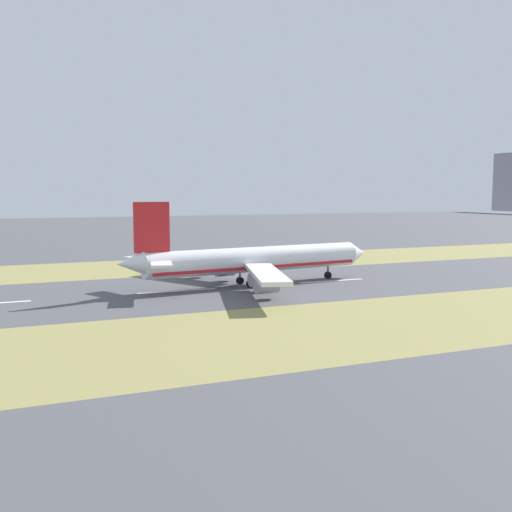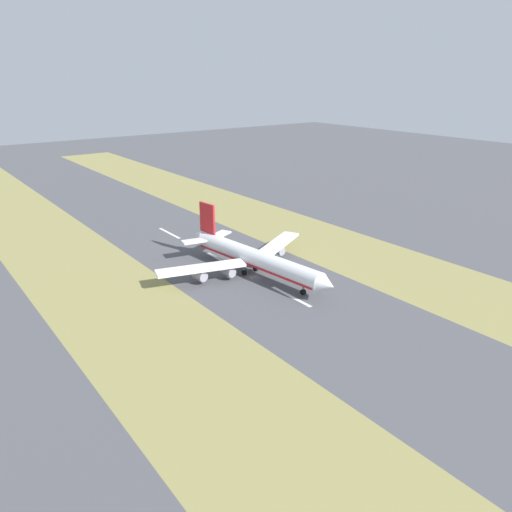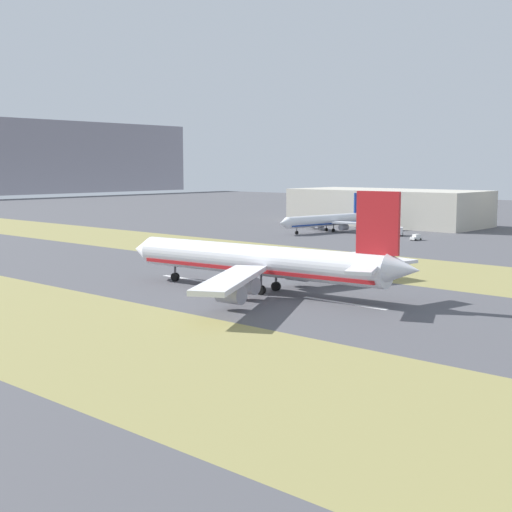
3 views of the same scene
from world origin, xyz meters
TOP-DOWN VIEW (x-y plane):
  - ground_plane at (0.00, 0.00)m, footprint 800.00×800.00m
  - grass_median_west at (-45.00, 0.00)m, footprint 40.00×600.00m
  - grass_median_east at (45.00, 0.00)m, footprint 40.00×600.00m
  - centreline_dash_mid at (0.00, -20.55)m, footprint 1.20×18.00m
  - centreline_dash_far at (0.00, 19.45)m, footprint 1.20×18.00m
  - airplane_main_jet at (-1.27, -2.45)m, footprint 63.74×67.20m

SIDE VIEW (x-z plane):
  - ground_plane at x=0.00m, z-range 0.00..0.00m
  - grass_median_west at x=-45.00m, z-range 0.00..0.01m
  - grass_median_east at x=45.00m, z-range 0.00..0.01m
  - centreline_dash_mid at x=0.00m, z-range 0.00..0.01m
  - centreline_dash_far at x=0.00m, z-range 0.00..0.01m
  - airplane_main_jet at x=-1.27m, z-range -4.08..16.12m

